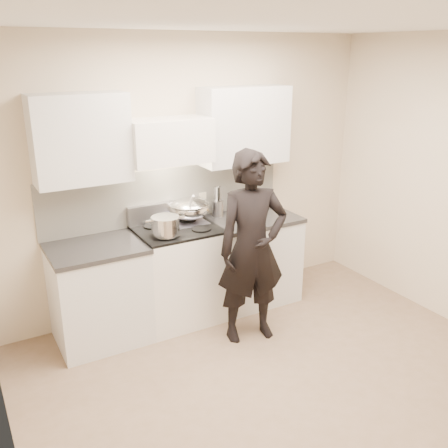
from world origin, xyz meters
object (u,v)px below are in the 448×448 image
(person, at_px, (252,248))
(utensil_crock, at_px, (218,207))
(stove, at_px, (178,274))
(counter_right, at_px, (250,258))
(wok, at_px, (189,208))

(person, bearing_deg, utensil_crock, 93.29)
(person, bearing_deg, stove, 135.85)
(counter_right, distance_m, person, 0.85)
(wok, bearing_deg, counter_right, -12.90)
(stove, xyz_separation_m, wok, (0.20, 0.14, 0.60))
(utensil_crock, distance_m, person, 0.85)
(counter_right, height_order, utensil_crock, utensil_crock)
(stove, height_order, utensil_crock, utensil_crock)
(person, bearing_deg, counter_right, 69.03)
(utensil_crock, relative_size, person, 0.17)
(utensil_crock, bearing_deg, counter_right, -36.15)
(stove, relative_size, utensil_crock, 3.14)
(wok, xyz_separation_m, utensil_crock, (0.35, 0.06, -0.06))
(stove, xyz_separation_m, counter_right, (0.83, 0.00, -0.01))
(counter_right, bearing_deg, stove, -180.00)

